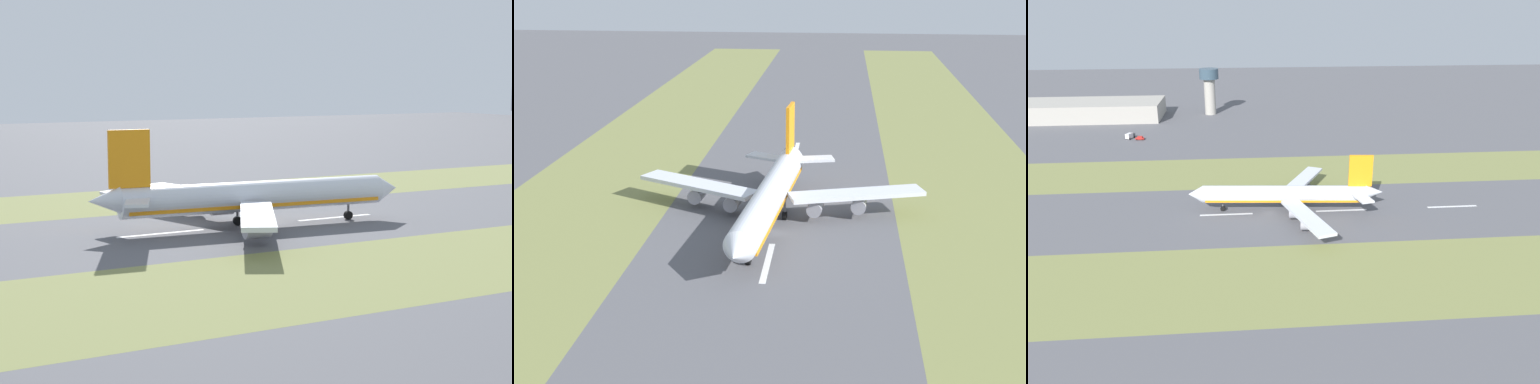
{
  "view_description": "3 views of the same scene",
  "coord_description": "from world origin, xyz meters",
  "views": [
    {
      "loc": [
        151.86,
        -85.45,
        30.22
      ],
      "look_at": [
        1.54,
        -5.21,
        7.0
      ],
      "focal_mm": 60.0,
      "sensor_mm": 36.0,
      "label": 1
    },
    {
      "loc": [
        -12.52,
        134.03,
        53.34
      ],
      "look_at": [
        1.54,
        -5.21,
        7.0
      ],
      "focal_mm": 50.0,
      "sensor_mm": 36.0,
      "label": 2
    },
    {
      "loc": [
        -157.84,
        8.89,
        68.58
      ],
      "look_at": [
        1.54,
        -5.21,
        7.0
      ],
      "focal_mm": 35.0,
      "sensor_mm": 36.0,
      "label": 3
    }
  ],
  "objects": [
    {
      "name": "airplane_main_jet",
      "position": [
        1.37,
        -7.1,
        6.02
      ],
      "size": [
        63.9,
        67.22,
        20.2
      ],
      "color": "silver",
      "rests_on": "ground"
    },
    {
      "name": "ground_plane",
      "position": [
        0.0,
        0.0,
        0.0
      ],
      "size": [
        800.0,
        800.0,
        0.0
      ],
      "primitive_type": "plane",
      "color": "#56565B"
    },
    {
      "name": "centreline_dash_far",
      "position": [
        0.0,
        14.79,
        0.01
      ],
      "size": [
        1.2,
        18.0,
        0.01
      ],
      "primitive_type": "cube",
      "color": "silver",
      "rests_on": "ground"
    },
    {
      "name": "grass_median_west",
      "position": [
        -45.0,
        0.0,
        0.0
      ],
      "size": [
        40.0,
        600.0,
        0.01
      ],
      "primitive_type": "cube",
      "color": "olive",
      "rests_on": "ground"
    },
    {
      "name": "grass_median_east",
      "position": [
        45.0,
        0.0,
        0.0
      ],
      "size": [
        40.0,
        600.0,
        0.01
      ],
      "primitive_type": "cube",
      "color": "olive",
      "rests_on": "ground"
    },
    {
      "name": "centreline_dash_near",
      "position": [
        0.0,
        -65.21,
        0.01
      ],
      "size": [
        1.2,
        18.0,
        0.01
      ],
      "primitive_type": "cube",
      "color": "silver",
      "rests_on": "ground"
    },
    {
      "name": "centreline_dash_mid",
      "position": [
        0.0,
        -25.21,
        0.01
      ],
      "size": [
        1.2,
        18.0,
        0.01
      ],
      "primitive_type": "cube",
      "color": "silver",
      "rests_on": "ground"
    }
  ]
}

